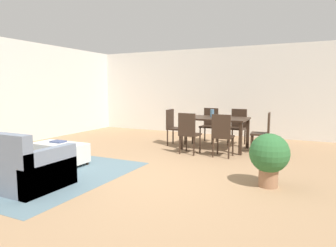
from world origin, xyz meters
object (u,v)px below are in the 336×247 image
object	(u,v)px
dining_chair_near_right	(222,133)
dining_chair_far_right	(238,125)
ottoman_table	(60,152)
book_on_ottoman	(58,142)
potted_plant	(269,155)
dining_chair_far_left	(210,123)
vase_centerpiece	(212,113)
dining_chair_head_west	(173,125)
dining_chair_near_left	(188,131)
dining_table	(215,121)
dining_chair_head_east	(264,130)

from	to	relation	value
dining_chair_near_right	dining_chair_far_right	size ratio (longest dim) A/B	1.00
dining_chair_near_right	ottoman_table	bearing A→B (deg)	-143.71
book_on_ottoman	potted_plant	size ratio (longest dim) A/B	0.33
ottoman_table	dining_chair_near_right	distance (m)	3.27
dining_chair_far_left	vase_centerpiece	xyz separation A→B (m)	(0.31, -0.79, 0.34)
ottoman_table	dining_chair_far_right	world-z (taller)	dining_chair_far_right
dining_chair_far_right	dining_chair_near_right	bearing A→B (deg)	-88.89
dining_chair_head_west	vase_centerpiece	size ratio (longest dim) A/B	4.79
dining_chair_near_left	potted_plant	distance (m)	2.41
ottoman_table	dining_table	size ratio (longest dim) A/B	0.69
potted_plant	dining_chair_far_left	bearing A→B (deg)	121.41
dining_chair_far_left	dining_chair_head_west	world-z (taller)	same
potted_plant	ottoman_table	bearing A→B (deg)	-173.80
ottoman_table	dining_chair_head_east	world-z (taller)	dining_chair_head_east
dining_table	book_on_ottoman	world-z (taller)	dining_table
dining_chair_near_right	dining_chair_head_east	bearing A→B (deg)	49.19
dining_chair_far_right	dining_chair_head_west	size ratio (longest dim) A/B	1.00
dining_chair_near_left	dining_chair_near_right	bearing A→B (deg)	1.66
dining_chair_far_right	dining_chair_head_east	size ratio (longest dim) A/B	1.00
potted_plant	dining_chair_head_west	bearing A→B (deg)	138.55
dining_chair_near_left	book_on_ottoman	world-z (taller)	dining_chair_near_left
potted_plant	dining_chair_far_right	bearing A→B (deg)	110.31
dining_chair_head_east	dining_table	bearing A→B (deg)	-177.86
dining_chair_far_left	dining_chair_far_right	distance (m)	0.77
dining_chair_far_left	potted_plant	size ratio (longest dim) A/B	1.15
ottoman_table	book_on_ottoman	world-z (taller)	book_on_ottoman
ottoman_table	dining_chair_head_west	size ratio (longest dim) A/B	1.14
dining_chair_head_west	potted_plant	bearing A→B (deg)	-41.45
dining_chair_near_right	dining_chair_far_left	distance (m)	1.82
dining_chair_near_right	dining_chair_head_west	world-z (taller)	same
dining_chair_near_left	potted_plant	world-z (taller)	dining_chair_near_left
ottoman_table	dining_chair_far_left	xyz separation A→B (m)	(1.83, 3.56, 0.28)
dining_chair_far_right	potted_plant	xyz separation A→B (m)	(1.16, -3.13, -0.05)
dining_chair_far_right	book_on_ottoman	bearing A→B (deg)	-127.73
ottoman_table	potted_plant	distance (m)	3.79
vase_centerpiece	dining_chair_head_west	bearing A→B (deg)	-177.44
dining_chair_near_left	book_on_ottoman	xyz separation A→B (m)	(-1.97, -1.85, -0.09)
dining_chair_near_left	dining_chair_head_west	size ratio (longest dim) A/B	1.00
dining_chair_far_left	dining_chair_near_right	bearing A→B (deg)	-63.94
book_on_ottoman	potted_plant	distance (m)	3.87
dining_table	dining_chair_far_right	distance (m)	0.90
dining_table	potted_plant	xyz separation A→B (m)	(1.53, -2.33, -0.19)
dining_table	dining_chair_head_east	distance (m)	1.14
dining_chair_near_right	dining_chair_near_left	bearing A→B (deg)	-178.34
vase_centerpiece	book_on_ottoman	bearing A→B (deg)	-129.43
dining_chair_near_right	dining_chair_head_west	xyz separation A→B (m)	(-1.50, 0.80, 0.00)
potted_plant	book_on_ottoman	bearing A→B (deg)	-174.81
dining_chair_near_right	dining_chair_head_east	size ratio (longest dim) A/B	1.00
dining_chair_near_left	dining_table	bearing A→B (deg)	66.78
dining_table	vase_centerpiece	world-z (taller)	vase_centerpiece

